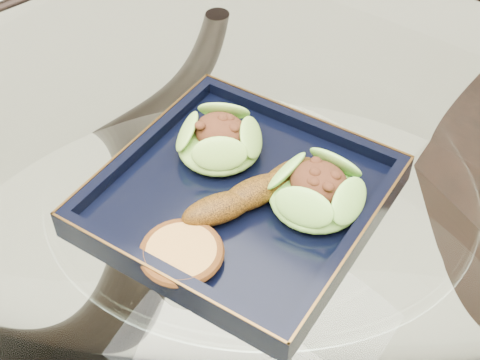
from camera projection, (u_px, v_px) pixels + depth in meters
The scene contains 6 objects.
dining_table at pixel (257, 301), 0.82m from camera, with size 1.13×1.13×0.77m.
navy_plate at pixel (240, 200), 0.70m from camera, with size 0.27×0.27×0.02m, color black.
lettuce_wrap_left at pixel (219, 142), 0.72m from camera, with size 0.09×0.09×0.03m, color #6AA931.
lettuce_wrap_right at pixel (316, 193), 0.67m from camera, with size 0.09×0.09×0.03m, color #57992C.
roasted_plantain at pixel (253, 193), 0.67m from camera, with size 0.15×0.03×0.03m, color #643A0A.
crumb_patty at pixel (182, 254), 0.63m from camera, with size 0.07×0.07×0.01m, color #BC883E.
Camera 1 is at (0.27, -0.38, 1.29)m, focal length 50.00 mm.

